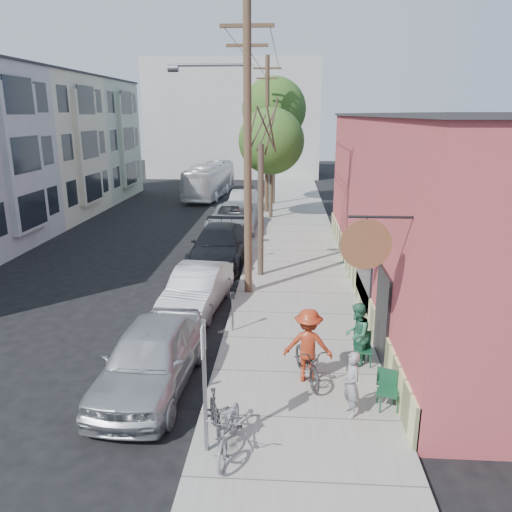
# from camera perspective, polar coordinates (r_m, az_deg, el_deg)

# --- Properties ---
(ground) EXTENTS (120.00, 120.00, 0.00)m
(ground) POSITION_cam_1_polar(r_m,az_deg,el_deg) (15.61, -11.21, -9.33)
(ground) COLOR black
(sidewalk) EXTENTS (4.50, 58.00, 0.15)m
(sidewalk) POSITION_cam_1_polar(r_m,az_deg,el_deg) (25.46, 4.39, 1.09)
(sidewalk) COLOR gray
(sidewalk) RESTS_ON ground
(cafe_building) EXTENTS (6.60, 20.20, 6.61)m
(cafe_building) POSITION_cam_1_polar(r_m,az_deg,el_deg) (19.57, 18.85, 5.44)
(cafe_building) COLOR #A53D42
(cafe_building) RESTS_ON ground
(apartment_row) EXTENTS (6.30, 32.00, 9.00)m
(apartment_row) POSITION_cam_1_polar(r_m,az_deg,el_deg) (31.84, -26.42, 10.58)
(apartment_row) COLOR #A7B599
(apartment_row) RESTS_ON ground
(end_cap_building) EXTENTS (18.00, 8.00, 12.00)m
(end_cap_building) POSITION_cam_1_polar(r_m,az_deg,el_deg) (55.92, -2.46, 15.34)
(end_cap_building) COLOR #ADAEA9
(end_cap_building) RESTS_ON ground
(sign_post) EXTENTS (0.07, 0.45, 2.80)m
(sign_post) POSITION_cam_1_polar(r_m,az_deg,el_deg) (9.76, -5.92, -13.28)
(sign_post) COLOR slate
(sign_post) RESTS_ON sidewalk
(parking_meter_near) EXTENTS (0.14, 0.14, 1.24)m
(parking_meter_near) POSITION_cam_1_polar(r_m,az_deg,el_deg) (15.24, -2.71, -5.63)
(parking_meter_near) COLOR slate
(parking_meter_near) RESTS_ON sidewalk
(parking_meter_far) EXTENTS (0.14, 0.14, 1.24)m
(parking_meter_far) POSITION_cam_1_polar(r_m,az_deg,el_deg) (22.77, -0.53, 1.71)
(parking_meter_far) COLOR slate
(parking_meter_far) RESTS_ON sidewalk
(utility_pole_near) EXTENTS (3.57, 0.28, 10.00)m
(utility_pole_near) POSITION_cam_1_polar(r_m,az_deg,el_deg) (17.73, -1.16, 12.15)
(utility_pole_near) COLOR #503A28
(utility_pole_near) RESTS_ON sidewalk
(utility_pole_far) EXTENTS (1.80, 0.28, 10.00)m
(utility_pole_far) POSITION_cam_1_polar(r_m,az_deg,el_deg) (33.62, 1.27, 13.84)
(utility_pole_far) COLOR #503A28
(utility_pole_far) RESTS_ON sidewalk
(tree_bare) EXTENTS (0.24, 0.24, 5.30)m
(tree_bare) POSITION_cam_1_polar(r_m,az_deg,el_deg) (20.09, 0.54, 5.11)
(tree_bare) COLOR #44392C
(tree_bare) RESTS_ON sidewalk
(tree_leafy_mid) EXTENTS (4.08, 4.08, 6.84)m
(tree_leafy_mid) POSITION_cam_1_polar(r_m,az_deg,el_deg) (31.64, 1.76, 12.96)
(tree_leafy_mid) COLOR #44392C
(tree_leafy_mid) RESTS_ON sidewalk
(tree_leafy_far) EXTENTS (4.54, 4.54, 9.00)m
(tree_leafy_far) POSITION_cam_1_polar(r_m,az_deg,el_deg) (36.85, 2.08, 16.38)
(tree_leafy_far) COLOR #44392C
(tree_leafy_far) RESTS_ON sidewalk
(patio_chair_a) EXTENTS (0.54, 0.54, 0.88)m
(patio_chair_a) POSITION_cam_1_polar(r_m,az_deg,el_deg) (13.70, 12.11, -10.38)
(patio_chair_a) COLOR #113D25
(patio_chair_a) RESTS_ON sidewalk
(patio_chair_b) EXTENTS (0.65, 0.65, 0.88)m
(patio_chair_b) POSITION_cam_1_polar(r_m,az_deg,el_deg) (11.97, 14.87, -14.69)
(patio_chair_b) COLOR #113D25
(patio_chair_b) RESTS_ON sidewalk
(patron_grey) EXTENTS (0.50, 0.63, 1.51)m
(patron_grey) POSITION_cam_1_polar(r_m,az_deg,el_deg) (11.42, 10.84, -14.20)
(patron_grey) COLOR gray
(patron_grey) RESTS_ON sidewalk
(patron_green) EXTENTS (0.88, 1.00, 1.71)m
(patron_green) POSITION_cam_1_polar(r_m,az_deg,el_deg) (13.51, 11.46, -8.78)
(patron_green) COLOR #2D7050
(patron_green) RESTS_ON sidewalk
(cyclist) EXTENTS (1.27, 0.80, 1.88)m
(cyclist) POSITION_cam_1_polar(r_m,az_deg,el_deg) (12.54, 5.97, -10.11)
(cyclist) COLOR maroon
(cyclist) RESTS_ON sidewalk
(cyclist_bike) EXTENTS (1.13, 2.00, 0.99)m
(cyclist_bike) POSITION_cam_1_polar(r_m,az_deg,el_deg) (12.74, 5.91, -11.91)
(cyclist_bike) COLOR black
(cyclist_bike) RESTS_ON sidewalk
(parked_bike_a) EXTENTS (0.88, 1.66, 0.96)m
(parked_bike_a) POSITION_cam_1_polar(r_m,az_deg,el_deg) (10.71, -4.63, -17.88)
(parked_bike_a) COLOR black
(parked_bike_a) RESTS_ON sidewalk
(parked_bike_b) EXTENTS (0.82, 1.92, 0.98)m
(parked_bike_b) POSITION_cam_1_polar(r_m,az_deg,el_deg) (10.36, -3.06, -19.08)
(parked_bike_b) COLOR slate
(parked_bike_b) RESTS_ON sidewalk
(car_0) EXTENTS (2.21, 5.00, 1.67)m
(car_0) POSITION_cam_1_polar(r_m,az_deg,el_deg) (12.73, -11.95, -11.26)
(car_0) COLOR #A8AAB0
(car_0) RESTS_ON ground
(car_1) EXTENTS (2.06, 4.70, 1.50)m
(car_1) POSITION_cam_1_polar(r_m,az_deg,el_deg) (17.41, -6.73, -3.74)
(car_1) COLOR #ACACB4
(car_1) RESTS_ON ground
(car_2) EXTENTS (2.39, 5.77, 1.67)m
(car_2) POSITION_cam_1_polar(r_m,az_deg,el_deg) (22.72, -4.23, 1.25)
(car_2) COLOR black
(car_2) RESTS_ON ground
(car_3) EXTENTS (2.84, 5.93, 1.63)m
(car_3) POSITION_cam_1_polar(r_m,az_deg,el_deg) (28.82, -2.54, 4.39)
(car_3) COLOR #ABAFB3
(car_3) RESTS_ON ground
(car_4) EXTENTS (1.93, 4.69, 1.51)m
(car_4) POSITION_cam_1_polar(r_m,az_deg,el_deg) (34.43, -1.52, 6.20)
(car_4) COLOR #A4A7AB
(car_4) RESTS_ON ground
(bus) EXTENTS (2.97, 9.80, 2.69)m
(bus) POSITION_cam_1_polar(r_m,az_deg,el_deg) (41.42, -5.31, 8.62)
(bus) COLOR white
(bus) RESTS_ON ground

